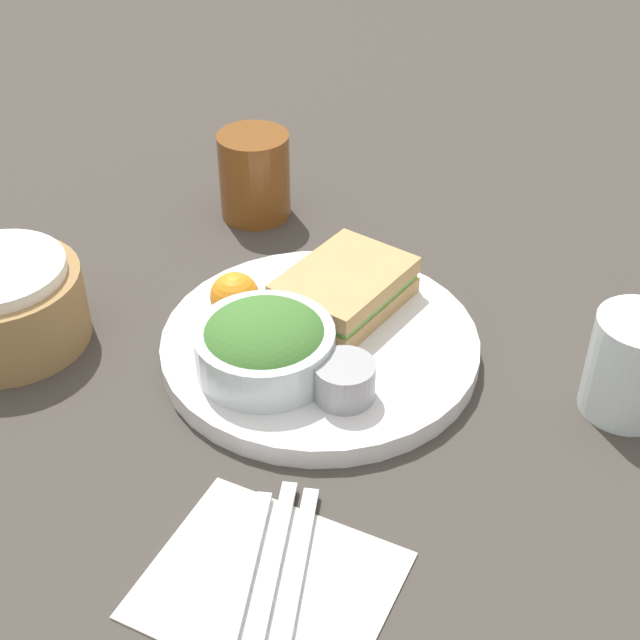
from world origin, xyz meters
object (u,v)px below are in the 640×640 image
(plate, at_px, (320,345))
(bread_basket, at_px, (4,304))
(spoon, at_px, (244,577))
(dressing_cup, at_px, (344,380))
(salad_bowl, at_px, (265,345))
(knife, at_px, (269,580))
(drink_glass, at_px, (255,175))
(water_glass, at_px, (632,365))
(sandwich, at_px, (349,290))
(fork, at_px, (294,583))

(plate, height_order, bread_basket, bread_basket)
(spoon, bearing_deg, dressing_cup, 165.02)
(salad_bowl, height_order, dressing_cup, salad_bowl)
(knife, height_order, spoon, same)
(drink_glass, height_order, spoon, drink_glass)
(water_glass, bearing_deg, dressing_cup, 117.75)
(plate, distance_m, sandwich, 0.06)
(dressing_cup, height_order, drink_glass, drink_glass)
(dressing_cup, height_order, fork, dressing_cup)
(plate, relative_size, salad_bowl, 2.39)
(spoon, distance_m, water_glass, 0.38)
(salad_bowl, height_order, knife, salad_bowl)
(plate, height_order, spoon, plate)
(fork, bearing_deg, drink_glass, -165.94)
(plate, height_order, sandwich, sandwich)
(sandwich, distance_m, spoon, 0.32)
(plate, distance_m, fork, 0.27)
(fork, xyz_separation_m, knife, (-0.01, 0.02, 0.00))
(drink_glass, xyz_separation_m, spoon, (-0.46, -0.25, -0.04))
(sandwich, bearing_deg, knife, -165.90)
(knife, bearing_deg, spoon, -90.00)
(dressing_cup, distance_m, drink_glass, 0.36)
(plate, relative_size, dressing_cup, 5.63)
(plate, height_order, knife, plate)
(salad_bowl, relative_size, dressing_cup, 2.35)
(salad_bowl, xyz_separation_m, spoon, (-0.20, -0.09, -0.04))
(sandwich, distance_m, fork, 0.32)
(bread_basket, bearing_deg, salad_bowl, -79.36)
(sandwich, relative_size, fork, 0.82)
(knife, xyz_separation_m, spoon, (-0.01, 0.02, 0.00))
(bread_basket, relative_size, spoon, 0.96)
(plate, xyz_separation_m, sandwich, (0.06, -0.00, 0.03))
(sandwich, xyz_separation_m, water_glass, (-0.01, -0.27, 0.01))
(sandwich, bearing_deg, spoon, -169.12)
(plate, relative_size, knife, 1.62)
(knife, bearing_deg, dressing_cup, 170.27)
(sandwich, distance_m, drink_glass, 0.24)
(salad_bowl, xyz_separation_m, fork, (-0.19, -0.12, -0.04))
(plate, relative_size, sandwich, 2.09)
(fork, bearing_deg, sandwich, 179.49)
(dressing_cup, bearing_deg, knife, -171.88)
(sandwich, distance_m, salad_bowl, 0.12)
(sandwich, xyz_separation_m, fork, (-0.30, -0.09, -0.03))
(salad_bowl, relative_size, drink_glass, 1.24)
(drink_glass, relative_size, water_glass, 1.07)
(sandwich, xyz_separation_m, spoon, (-0.31, -0.06, -0.03))
(fork, xyz_separation_m, spoon, (-0.01, 0.03, 0.00))
(sandwich, relative_size, spoon, 0.91)
(plate, distance_m, salad_bowl, 0.08)
(plate, relative_size, fork, 1.71)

